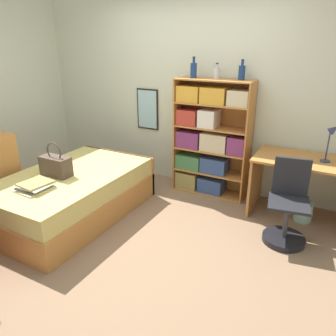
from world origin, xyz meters
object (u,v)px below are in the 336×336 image
at_px(book_stack_on_bed, 35,186).
at_px(bookcase, 208,139).
at_px(bed, 73,194).
at_px(waste_bin, 303,212).
at_px(bottle_green, 194,70).
at_px(bottle_clear, 242,72).
at_px(desk, 303,178).
at_px(handbag, 56,165).
at_px(desk_lamp, 332,136).
at_px(bottle_brown, 217,73).
at_px(desk_chair, 286,215).

xyz_separation_m(book_stack_on_bed, bookcase, (1.14, 1.84, 0.18)).
height_order(bed, waste_bin, bed).
height_order(bottle_green, bottle_clear, bottle_green).
bearing_deg(bottle_green, desk, -5.70).
xyz_separation_m(handbag, desk, (2.45, 1.31, -0.15)).
relative_size(desk_lamp, waste_bin, 1.95).
relative_size(book_stack_on_bed, bookcase, 0.23).
bearing_deg(bottle_brown, waste_bin, -11.85).
relative_size(book_stack_on_bed, waste_bin, 1.58).
bearing_deg(desk_lamp, desk, -176.50).
relative_size(bottle_green, bottle_clear, 1.09).
height_order(bed, bottle_brown, bottle_brown).
relative_size(bottle_brown, waste_bin, 0.84).
distance_m(handbag, waste_bin, 2.86).
bearing_deg(desk, bookcase, 172.94).
relative_size(book_stack_on_bed, bottle_brown, 1.88).
bearing_deg(book_stack_on_bed, bottle_clear, 51.60).
xyz_separation_m(bottle_brown, waste_bin, (1.23, -0.26, -1.47)).
relative_size(book_stack_on_bed, bottle_green, 1.38).
height_order(bottle_brown, desk_chair, bottle_brown).
xyz_separation_m(bottle_green, bottle_clear, (0.59, 0.06, -0.01)).
xyz_separation_m(book_stack_on_bed, bottle_green, (0.91, 1.83, 1.04)).
bearing_deg(desk_chair, bottle_clear, 135.99).
distance_m(book_stack_on_bed, desk_chair, 2.58).
distance_m(bottle_brown, desk_lamp, 1.50).
relative_size(bookcase, bottle_brown, 8.07).
bearing_deg(bottle_green, waste_bin, -7.90).
bearing_deg(bed, waste_bin, 24.96).
bearing_deg(bottle_brown, handbag, -130.42).
relative_size(desk_lamp, desk_chair, 0.51).
bearing_deg(desk_lamp, waste_bin, -151.96).
xyz_separation_m(bottle_green, bottle_brown, (0.29, 0.05, -0.03)).
bearing_deg(desk, bottle_green, 174.30).
distance_m(bottle_green, desk_chair, 2.05).
xyz_separation_m(handbag, desk_chair, (2.39, 0.74, -0.36)).
height_order(book_stack_on_bed, bottle_green, bottle_green).
relative_size(bed, bottle_clear, 7.91).
distance_m(bottle_green, waste_bin, 2.14).
height_order(desk_chair, waste_bin, desk_chair).
height_order(bottle_brown, waste_bin, bottle_brown).
xyz_separation_m(handbag, book_stack_on_bed, (0.09, -0.37, -0.08)).
distance_m(desk_lamp, waste_bin, 0.92).
xyz_separation_m(handbag, desk_lamp, (2.66, 1.33, 0.37)).
height_order(handbag, waste_bin, handbag).
height_order(desk, waste_bin, desk).
distance_m(bookcase, desk_lamp, 1.47).
relative_size(bookcase, desk, 1.38).
relative_size(bottle_clear, desk_lamp, 0.54).
bearing_deg(book_stack_on_bed, desk, 35.53).
height_order(handbag, bottle_clear, bottle_clear).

